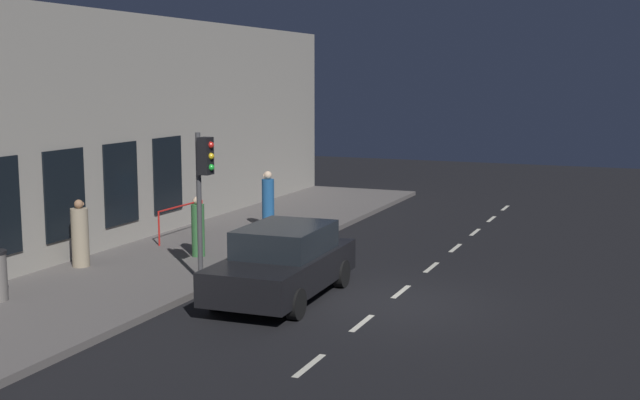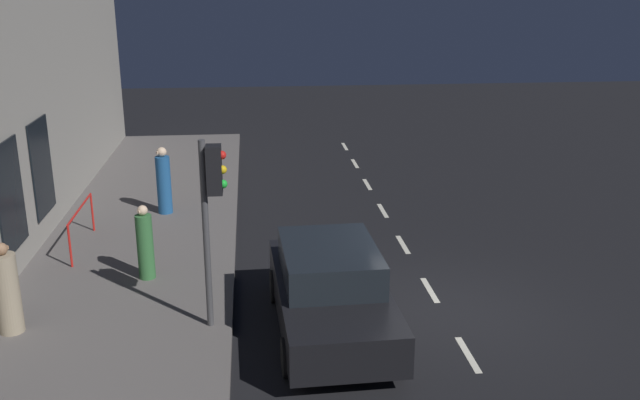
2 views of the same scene
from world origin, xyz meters
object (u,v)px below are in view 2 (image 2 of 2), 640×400
at_px(pedestrian_1, 164,183).
at_px(pedestrian_2, 145,245).
at_px(pedestrian_0, 7,292).
at_px(traffic_light, 212,195).
at_px(parked_car_0, 330,290).

height_order(pedestrian_1, pedestrian_2, pedestrian_1).
bearing_deg(pedestrian_2, pedestrian_1, -52.29).
height_order(pedestrian_0, pedestrian_2, pedestrian_0).
height_order(traffic_light, pedestrian_0, traffic_light).
distance_m(parked_car_0, pedestrian_1, 7.60).
bearing_deg(pedestrian_0, traffic_light, 47.90).
bearing_deg(pedestrian_2, traffic_light, 160.98).
relative_size(pedestrian_0, pedestrian_1, 0.94).
height_order(parked_car_0, pedestrian_0, pedestrian_0).
distance_m(traffic_light, parked_car_0, 2.72).
bearing_deg(pedestrian_0, parked_car_0, 47.25).
relative_size(parked_car_0, pedestrian_1, 2.51).
bearing_deg(parked_car_0, pedestrian_1, -63.21).
bearing_deg(traffic_light, parked_car_0, 176.49).
bearing_deg(traffic_light, pedestrian_0, -1.70).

